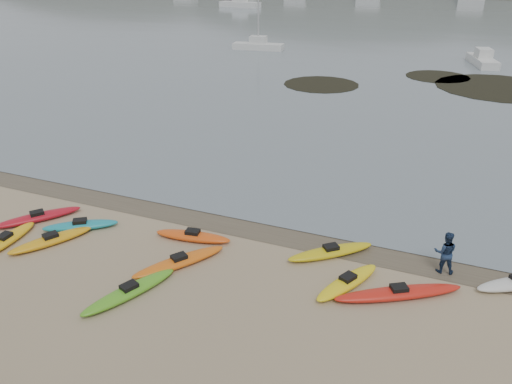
% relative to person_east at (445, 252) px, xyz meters
% --- Properties ---
extents(ground, '(600.00, 600.00, 0.00)m').
position_rel_person_east_xyz_m(ground, '(-7.76, 0.80, -0.82)').
color(ground, tan).
rests_on(ground, ground).
extents(wet_sand, '(60.00, 60.00, 0.00)m').
position_rel_person_east_xyz_m(wet_sand, '(-7.76, 0.50, -0.82)').
color(wet_sand, brown).
rests_on(wet_sand, ground).
extents(kayaks, '(23.63, 9.13, 0.34)m').
position_rel_person_east_xyz_m(kayaks, '(-7.53, -2.46, -0.65)').
color(kayaks, teal).
rests_on(kayaks, ground).
extents(person_east, '(0.88, 0.73, 1.64)m').
position_rel_person_east_xyz_m(person_east, '(0.00, 0.00, 0.00)').
color(person_east, navy).
rests_on(person_east, ground).
extents(kelp_mats, '(24.18, 13.95, 0.04)m').
position_rel_person_east_xyz_m(kelp_mats, '(-1.53, 31.60, -0.79)').
color(kelp_mats, black).
rests_on(kelp_mats, water).
extents(moored_boats, '(110.54, 70.14, 1.39)m').
position_rel_person_east_xyz_m(moored_boats, '(-7.12, 83.79, -0.22)').
color(moored_boats, silver).
rests_on(moored_boats, ground).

